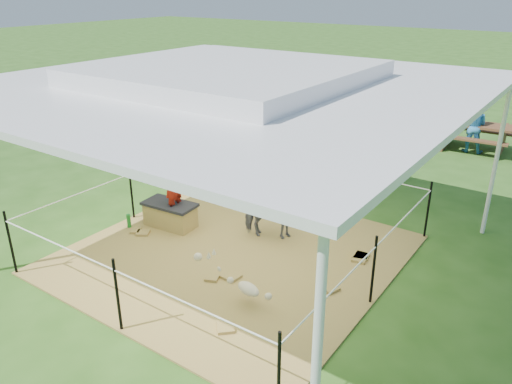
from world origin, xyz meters
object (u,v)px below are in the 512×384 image
Objects in this scene: woman at (172,178)px; pony at (271,217)px; picnic_table_near at (475,137)px; foal at (248,287)px; green_bottle at (129,221)px; straw_bale at (170,216)px; distant_person at (473,126)px.

woman reaches higher than pony.
woman is at bearing -115.68° from picnic_table_near.
woman reaches higher than foal.
picnic_table_near is at bearing 64.78° from green_bottle.
green_bottle is (-0.65, -0.45, -0.78)m from woman.
green_bottle is at bearing -60.46° from woman.
straw_bale is 2.67m from foal.
green_bottle is 3.06m from foal.
green_bottle is 2.47m from pony.
foal is (2.98, -0.64, 0.14)m from green_bottle.
woman is 2.65m from foal.
distant_person is at bearing 66.69° from straw_bale.
picnic_table_near is at bearing 152.40° from woman.
straw_bale is 0.52× the size of picnic_table_near.
distant_person is at bearing 152.19° from woman.
pony is at bearing 20.24° from straw_bale.
woman is 1.09× the size of foal.
woman reaches higher than picnic_table_near.
straw_bale is at bearing 60.79° from distant_person.
picnic_table_near reaches higher than foal.
pony reaches higher than picnic_table_near.
straw_bale is 0.83× the size of woman.
pony is at bearing 128.76° from foal.
pony is (1.57, 0.61, -0.51)m from woman.
picnic_table_near is (3.12, 7.55, -0.58)m from woman.
pony is 0.55× the size of picnic_table_near.
green_bottle is at bearing -177.60° from foal.
straw_bale is at bearing -95.16° from woman.
green_bottle is 0.25× the size of foal.
woman is 0.62× the size of picnic_table_near.
distant_person is at bearing 64.53° from green_bottle.
straw_bale is at bearing 170.38° from foal.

